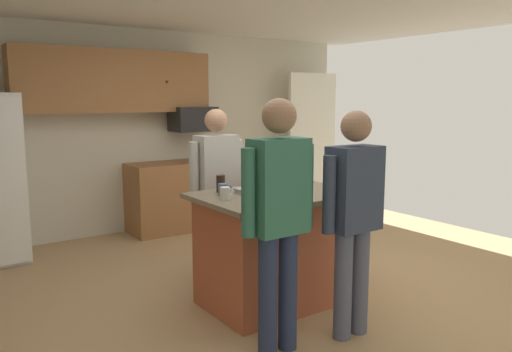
% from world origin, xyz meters
% --- Properties ---
extents(floor, '(7.04, 7.04, 0.00)m').
position_xyz_m(floor, '(0.00, 0.00, 0.00)').
color(floor, tan).
rests_on(floor, ground).
extents(back_wall, '(6.40, 0.10, 2.60)m').
position_xyz_m(back_wall, '(0.00, 2.80, 1.30)').
color(back_wall, beige).
rests_on(back_wall, ground).
extents(french_door_window_panel, '(0.90, 0.06, 2.00)m').
position_xyz_m(french_door_window_panel, '(2.60, 2.40, 1.10)').
color(french_door_window_panel, white).
rests_on(french_door_window_panel, ground).
extents(cabinet_run_upper, '(2.40, 0.38, 0.75)m').
position_xyz_m(cabinet_run_upper, '(-0.40, 2.60, 1.93)').
color(cabinet_run_upper, '#936038').
extents(cabinet_run_lower, '(1.80, 0.63, 0.90)m').
position_xyz_m(cabinet_run_lower, '(0.60, 2.48, 0.45)').
color(cabinet_run_lower, '#936038').
rests_on(cabinet_run_lower, ground).
extents(microwave_over_range, '(0.56, 0.40, 0.32)m').
position_xyz_m(microwave_over_range, '(0.60, 2.50, 1.45)').
color(microwave_over_range, black).
extents(kitchen_island, '(1.32, 0.91, 0.95)m').
position_xyz_m(kitchen_island, '(-0.06, -0.21, 0.48)').
color(kitchen_island, '#AD5638').
rests_on(kitchen_island, ground).
extents(person_guest_by_door, '(0.57, 0.23, 1.72)m').
position_xyz_m(person_guest_by_door, '(-0.57, -0.90, 1.00)').
color(person_guest_by_door, '#232D4C').
rests_on(person_guest_by_door, ground).
extents(person_guest_right, '(0.57, 0.22, 1.64)m').
position_xyz_m(person_guest_right, '(0.01, -1.01, 0.94)').
color(person_guest_right, '#4C5166').
rests_on(person_guest_right, ground).
extents(person_host_foreground, '(0.57, 0.22, 1.63)m').
position_xyz_m(person_host_foreground, '(-0.17, 0.59, 0.93)').
color(person_host_foreground, '#232D4C').
rests_on(person_host_foreground, ground).
extents(mug_ceramic_white, '(0.12, 0.08, 0.10)m').
position_xyz_m(mug_ceramic_white, '(-0.56, -0.22, 1.00)').
color(mug_ceramic_white, white).
rests_on(mug_ceramic_white, kitchen_island).
extents(glass_stout_tall, '(0.07, 0.07, 0.15)m').
position_xyz_m(glass_stout_tall, '(-0.43, 0.08, 1.02)').
color(glass_stout_tall, black).
rests_on(glass_stout_tall, kitchen_island).
extents(tumbler_amber, '(0.06, 0.06, 0.12)m').
position_xyz_m(tumbler_amber, '(0.35, 0.02, 1.01)').
color(tumbler_amber, black).
rests_on(tumbler_amber, kitchen_island).
extents(glass_dark_ale, '(0.06, 0.06, 0.16)m').
position_xyz_m(glass_dark_ale, '(-0.34, -0.51, 1.03)').
color(glass_dark_ale, black).
rests_on(glass_dark_ale, kitchen_island).
extents(mug_blue_stoneware, '(0.12, 0.08, 0.09)m').
position_xyz_m(mug_blue_stoneware, '(-0.47, -0.04, 0.99)').
color(mug_blue_stoneware, '#4C6B99').
rests_on(mug_blue_stoneware, kitchen_island).
extents(serving_tray, '(0.44, 0.30, 0.04)m').
position_xyz_m(serving_tray, '(-0.14, -0.15, 0.97)').
color(serving_tray, '#B7B7BC').
rests_on(serving_tray, kitchen_island).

